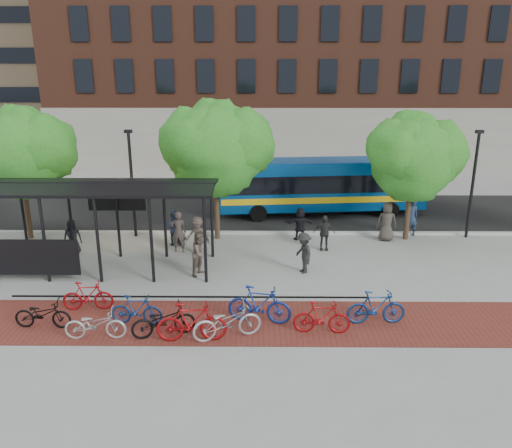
{
  "coord_description": "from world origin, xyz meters",
  "views": [
    {
      "loc": [
        -0.94,
        -19.33,
        7.73
      ],
      "look_at": [
        -1.13,
        0.48,
        1.6
      ],
      "focal_mm": 35.0,
      "sensor_mm": 36.0,
      "label": 1
    }
  ],
  "objects_px": {
    "bike_3": "(136,310)",
    "bike_6": "(227,321)",
    "pedestrian_0": "(73,237)",
    "pedestrian_1": "(179,232)",
    "pedestrian_5": "(300,224)",
    "lamp_post_left": "(132,181)",
    "tree_b": "(218,145)",
    "bike_4": "(163,321)",
    "pedestrian_4": "(324,233)",
    "pedestrian_6": "(387,222)",
    "bike_2": "(95,324)",
    "lamp_post_right": "(473,181)",
    "bike_7": "(259,305)",
    "bus_shelter": "(77,197)",
    "bus": "(321,183)",
    "pedestrian_3": "(198,236)",
    "tree_c": "(415,154)",
    "pedestrian_2": "(174,228)",
    "bike_11": "(376,307)",
    "bike_5": "(191,322)",
    "pedestrian_9": "(304,253)",
    "tree_a": "(21,150)",
    "bike_0": "(43,314)",
    "pedestrian_8": "(201,253)",
    "bike_1": "(88,296)",
    "bike_9": "(322,317)",
    "pedestrian_7": "(411,217)"
  },
  "relations": [
    {
      "from": "pedestrian_2",
      "to": "pedestrian_9",
      "type": "relative_size",
      "value": 1.0
    },
    {
      "from": "lamp_post_left",
      "to": "pedestrian_9",
      "type": "distance_m",
      "value": 9.16
    },
    {
      "from": "bike_0",
      "to": "bike_9",
      "type": "height_order",
      "value": "bike_9"
    },
    {
      "from": "pedestrian_8",
      "to": "tree_a",
      "type": "bearing_deg",
      "value": 93.3
    },
    {
      "from": "pedestrian_0",
      "to": "pedestrian_1",
      "type": "xyz_separation_m",
      "value": [
        4.58,
        0.31,
        0.15
      ]
    },
    {
      "from": "bike_7",
      "to": "bike_0",
      "type": "bearing_deg",
      "value": 105.28
    },
    {
      "from": "tree_b",
      "to": "bike_2",
      "type": "height_order",
      "value": "tree_b"
    },
    {
      "from": "lamp_post_right",
      "to": "bike_3",
      "type": "distance_m",
      "value": 16.54
    },
    {
      "from": "pedestrian_0",
      "to": "pedestrian_1",
      "type": "distance_m",
      "value": 4.59
    },
    {
      "from": "tree_a",
      "to": "bike_6",
      "type": "xyz_separation_m",
      "value": [
        9.98,
        -9.35,
        -3.68
      ]
    },
    {
      "from": "tree_b",
      "to": "bike_2",
      "type": "distance_m",
      "value": 10.64
    },
    {
      "from": "bus_shelter",
      "to": "tree_c",
      "type": "relative_size",
      "value": 1.79
    },
    {
      "from": "tree_a",
      "to": "bike_7",
      "type": "xyz_separation_m",
      "value": [
        10.94,
        -8.35,
        -3.62
      ]
    },
    {
      "from": "bike_7",
      "to": "pedestrian_0",
      "type": "distance_m",
      "value": 10.19
    },
    {
      "from": "lamp_post_right",
      "to": "bike_4",
      "type": "relative_size",
      "value": 2.66
    },
    {
      "from": "pedestrian_4",
      "to": "bus",
      "type": "bearing_deg",
      "value": 85.92
    },
    {
      "from": "tree_c",
      "to": "bike_5",
      "type": "xyz_separation_m",
      "value": [
        -9.06,
        -9.53,
        -3.43
      ]
    },
    {
      "from": "bike_4",
      "to": "bike_5",
      "type": "bearing_deg",
      "value": -126.17
    },
    {
      "from": "tree_c",
      "to": "bike_4",
      "type": "distance_m",
      "value": 14.02
    },
    {
      "from": "pedestrian_3",
      "to": "pedestrian_4",
      "type": "distance_m",
      "value": 5.59
    },
    {
      "from": "tree_c",
      "to": "pedestrian_6",
      "type": "bearing_deg",
      "value": -165.98
    },
    {
      "from": "tree_b",
      "to": "bike_4",
      "type": "relative_size",
      "value": 3.35
    },
    {
      "from": "pedestrian_1",
      "to": "pedestrian_5",
      "type": "height_order",
      "value": "pedestrian_1"
    },
    {
      "from": "bike_0",
      "to": "pedestrian_8",
      "type": "distance_m",
      "value": 6.2
    },
    {
      "from": "tree_b",
      "to": "bike_2",
      "type": "relative_size",
      "value": 3.53
    },
    {
      "from": "bike_11",
      "to": "pedestrian_5",
      "type": "bearing_deg",
      "value": 9.56
    },
    {
      "from": "bike_11",
      "to": "pedestrian_2",
      "type": "xyz_separation_m",
      "value": [
        -7.63,
        7.43,
        0.26
      ]
    },
    {
      "from": "bike_1",
      "to": "pedestrian_3",
      "type": "height_order",
      "value": "pedestrian_3"
    },
    {
      "from": "bike_11",
      "to": "pedestrian_8",
      "type": "xyz_separation_m",
      "value": [
        -6.0,
        3.94,
        0.32
      ]
    },
    {
      "from": "lamp_post_right",
      "to": "bike_9",
      "type": "distance_m",
      "value": 12.48
    },
    {
      "from": "bike_3",
      "to": "pedestrian_1",
      "type": "distance_m",
      "value": 6.61
    },
    {
      "from": "pedestrian_4",
      "to": "pedestrian_6",
      "type": "distance_m",
      "value": 3.37
    },
    {
      "from": "lamp_post_right",
      "to": "pedestrian_8",
      "type": "xyz_separation_m",
      "value": [
        -12.28,
        -4.71,
        -1.86
      ]
    },
    {
      "from": "bike_2",
      "to": "pedestrian_5",
      "type": "height_order",
      "value": "pedestrian_5"
    },
    {
      "from": "tree_a",
      "to": "bus",
      "type": "xyz_separation_m",
      "value": [
        14.33,
        4.33,
        -2.49
      ]
    },
    {
      "from": "bike_11",
      "to": "pedestrian_3",
      "type": "xyz_separation_m",
      "value": [
        -6.39,
        6.18,
        0.29
      ]
    },
    {
      "from": "lamp_post_right",
      "to": "pedestrian_5",
      "type": "relative_size",
      "value": 3.29
    },
    {
      "from": "pedestrian_4",
      "to": "pedestrian_2",
      "type": "bearing_deg",
      "value": 175.76
    },
    {
      "from": "lamp_post_right",
      "to": "bike_7",
      "type": "bearing_deg",
      "value": -139.23
    },
    {
      "from": "bus_shelter",
      "to": "pedestrian_5",
      "type": "distance_m",
      "value": 10.02
    },
    {
      "from": "pedestrian_0",
      "to": "bike_7",
      "type": "bearing_deg",
      "value": -49.22
    },
    {
      "from": "bus_shelter",
      "to": "bus",
      "type": "height_order",
      "value": "bus_shelter"
    },
    {
      "from": "pedestrian_0",
      "to": "lamp_post_left",
      "type": "bearing_deg",
      "value": 37.19
    },
    {
      "from": "pedestrian_8",
      "to": "pedestrian_4",
      "type": "bearing_deg",
      "value": -30.36
    },
    {
      "from": "pedestrian_1",
      "to": "bike_5",
      "type": "bearing_deg",
      "value": 102.64
    },
    {
      "from": "pedestrian_0",
      "to": "pedestrian_2",
      "type": "bearing_deg",
      "value": 4.28
    },
    {
      "from": "bike_3",
      "to": "bike_6",
      "type": "xyz_separation_m",
      "value": [
        2.92,
        -0.85,
        0.06
      ]
    },
    {
      "from": "bike_3",
      "to": "pedestrian_7",
      "type": "distance_m",
      "value": 14.34
    },
    {
      "from": "pedestrian_2",
      "to": "pedestrian_6",
      "type": "bearing_deg",
      "value": -174.25
    },
    {
      "from": "bus",
      "to": "tree_c",
      "type": "bearing_deg",
      "value": -55.4
    }
  ]
}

